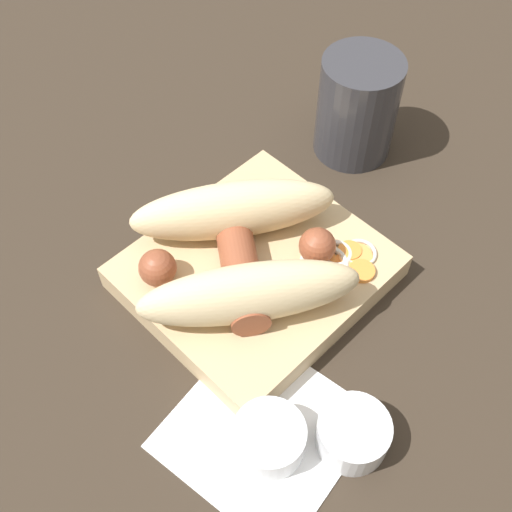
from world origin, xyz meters
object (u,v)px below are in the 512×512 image
(bread_roll, at_px, (241,250))
(sausage, at_px, (238,257))
(condiment_cup_near, at_px, (269,440))
(drink_glass, at_px, (357,107))
(food_tray, at_px, (256,272))
(condiment_cup_far, at_px, (353,435))

(bread_roll, height_order, sausage, bread_roll)
(condiment_cup_near, relative_size, drink_glass, 0.52)
(food_tray, relative_size, condiment_cup_near, 3.69)
(food_tray, height_order, condiment_cup_far, condiment_cup_far)
(food_tray, bearing_deg, drink_glass, 14.54)
(bread_roll, height_order, condiment_cup_near, bread_roll)
(bread_roll, bearing_deg, condiment_cup_near, -126.19)
(sausage, bearing_deg, drink_glass, 11.72)
(sausage, distance_m, drink_glass, 0.21)
(bread_roll, distance_m, condiment_cup_far, 0.17)
(food_tray, height_order, sausage, sausage)
(food_tray, xyz_separation_m, condiment_cup_far, (-0.05, -0.15, 0.00))
(bread_roll, bearing_deg, condiment_cup_far, -103.97)
(bread_roll, distance_m, condiment_cup_near, 0.15)
(drink_glass, bearing_deg, condiment_cup_far, -139.89)
(food_tray, distance_m, sausage, 0.03)
(sausage, bearing_deg, condiment_cup_near, -125.40)
(sausage, xyz_separation_m, condiment_cup_far, (-0.04, -0.16, -0.03))
(food_tray, distance_m, drink_glass, 0.20)
(bread_roll, height_order, condiment_cup_far, bread_roll)
(condiment_cup_far, height_order, drink_glass, drink_glass)
(bread_roll, bearing_deg, sausage, 102.60)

